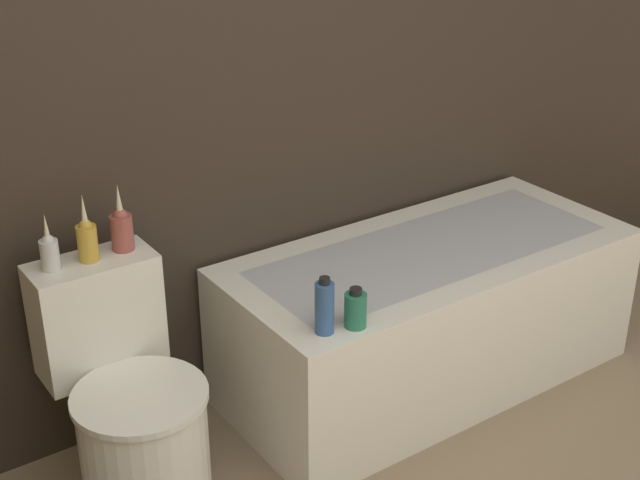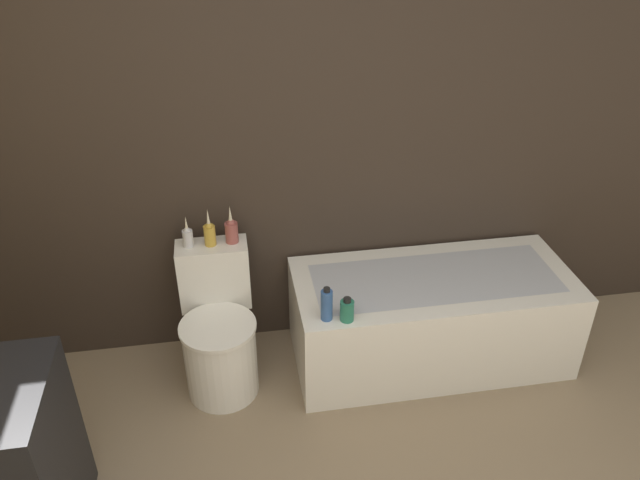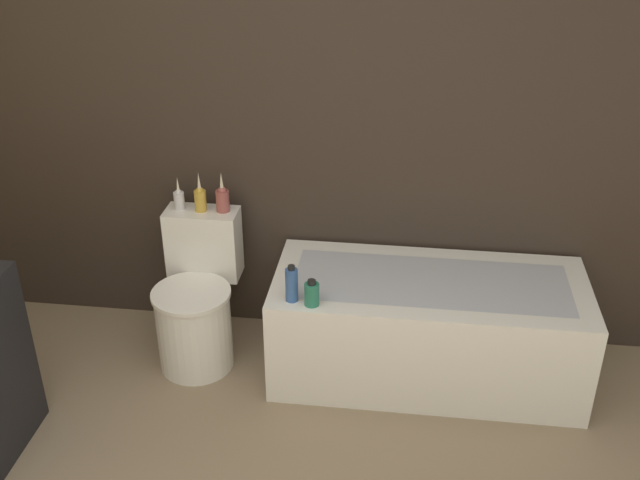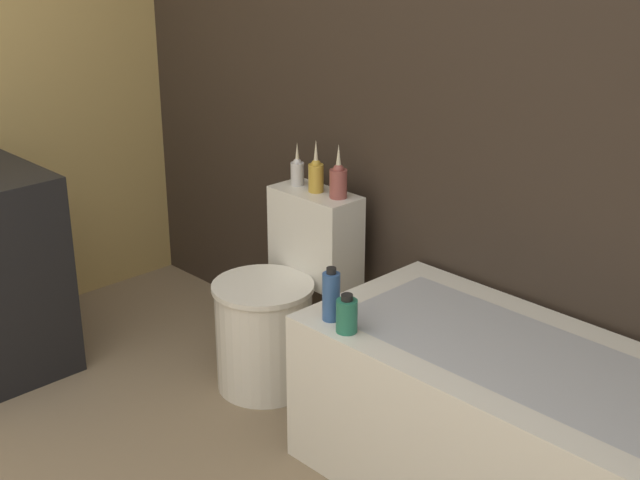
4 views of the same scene
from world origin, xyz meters
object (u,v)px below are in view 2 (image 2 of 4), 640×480
shampoo_bottle_tall (327,305)px  vase_gold (188,236)px  toilet (219,334)px  vase_bronze (231,230)px  shampoo_bottle_short (347,310)px  bathtub (431,317)px  vase_silver (210,233)px

shampoo_bottle_tall → vase_gold: bearing=145.3°
toilet → vase_bronze: vase_bronze is taller
shampoo_bottle_short → shampoo_bottle_tall: bearing=165.3°
vase_bronze → shampoo_bottle_tall: (0.42, -0.45, -0.20)m
toilet → shampoo_bottle_tall: 0.65m
bathtub → shampoo_bottle_tall: shampoo_bottle_tall is taller
vase_silver → bathtub: bearing=-9.6°
toilet → vase_bronze: size_ratio=3.55×
bathtub → vase_gold: size_ratio=8.63×
toilet → shampoo_bottle_tall: bearing=-24.1°
vase_bronze → bathtub: bearing=-11.2°
vase_gold → vase_bronze: 0.22m
bathtub → vase_bronze: bearing=168.8°
vase_gold → vase_silver: vase_silver is taller
vase_gold → shampoo_bottle_tall: bearing=-34.7°
vase_gold → shampoo_bottle_tall: size_ratio=0.96×
vase_silver → vase_bronze: size_ratio=0.99×
shampoo_bottle_tall → vase_silver: bearing=140.4°
toilet → vase_bronze: (0.11, 0.21, 0.50)m
vase_bronze → shampoo_bottle_tall: vase_bronze is taller
vase_silver → toilet: bearing=-90.0°
toilet → vase_gold: size_ratio=4.27×
vase_silver → shampoo_bottle_short: (0.62, -0.46, -0.22)m
shampoo_bottle_tall → shampoo_bottle_short: shampoo_bottle_tall is taller
bathtub → toilet: 1.16m
bathtub → shampoo_bottle_short: (-0.53, -0.27, 0.32)m
bathtub → vase_silver: vase_silver is taller
shampoo_bottle_short → vase_silver: bearing=143.4°
vase_bronze → shampoo_bottle_short: vase_bronze is taller
vase_gold → shampoo_bottle_short: (0.73, -0.47, -0.21)m
toilet → vase_silver: bearing=90.0°
bathtub → vase_gold: bearing=171.0°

